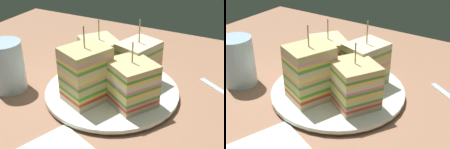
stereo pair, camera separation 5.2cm
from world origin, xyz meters
The scene contains 9 objects.
ground_plane centered at (0.00, 0.00, -0.90)cm, with size 99.81×74.61×1.80cm, color #9D6E54.
plate centered at (0.00, 0.00, 0.75)cm, with size 25.09×25.09×1.24cm.
sandwich_wedge_0 centered at (3.17, 4.61, 5.36)cm, with size 7.83×8.90×12.60cm.
sandwich_wedge_1 centered at (-4.49, 3.33, 5.17)cm, with size 9.84×9.65×11.90cm.
sandwich_wedge_2 centered at (-2.41, -5.06, 6.18)cm, with size 8.57×9.28×13.69cm.
sandwich_wedge_3 centered at (5.00, -2.52, 5.12)cm, with size 9.94×9.73×11.43cm.
chip_pile centered at (0.25, -0.28, 2.17)cm, with size 5.76×7.61×1.94cm.
salad_garnish centered at (-2.77, 8.74, 1.88)cm, with size 6.98×5.74×1.34cm.
drinking_glass centered at (-18.64, -7.36, 4.17)cm, with size 6.49×6.49×9.78cm.
Camera 1 is at (22.39, -43.08, 31.15)cm, focal length 48.26 mm.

